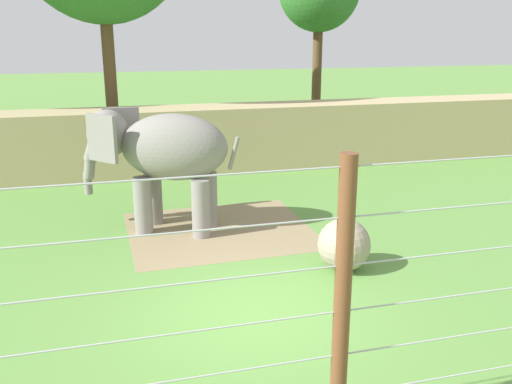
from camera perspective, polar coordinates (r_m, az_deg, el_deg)
name	(u,v)px	position (r m, az deg, el deg)	size (l,w,h in m)	color
ground_plane	(255,313)	(9.94, -0.09, -12.34)	(120.00, 120.00, 0.00)	#609342
dirt_patch	(220,230)	(13.81, -3.73, -3.90)	(4.42, 3.98, 0.01)	#937F5B
embankment_wall	(177,140)	(19.42, -8.13, 5.30)	(36.00, 1.80, 2.22)	tan
elephant	(162,152)	(13.53, -9.63, 4.05)	(3.70, 2.52, 2.94)	gray
enrichment_ball	(344,245)	(11.54, 9.01, -5.36)	(1.09, 1.09, 1.09)	gray
cable_fence	(335,309)	(6.36, 8.08, -11.77)	(9.87, 0.19, 3.55)	brown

